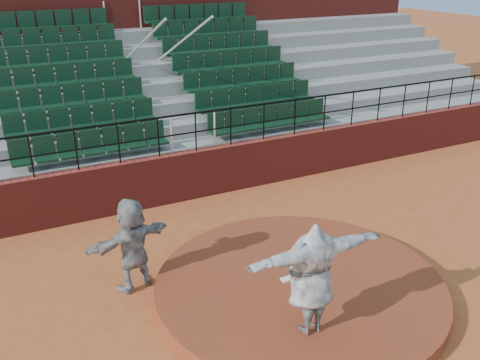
{
  "coord_description": "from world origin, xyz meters",
  "views": [
    {
      "loc": [
        -4.92,
        -7.16,
        5.96
      ],
      "look_at": [
        0.0,
        2.5,
        1.4
      ],
      "focal_mm": 40.0,
      "sensor_mm": 36.0,
      "label": 1
    }
  ],
  "objects": [
    {
      "name": "press_box_facade",
      "position": [
        0.0,
        12.6,
        3.55
      ],
      "size": [
        24.0,
        3.0,
        7.1
      ],
      "primitive_type": "cube",
      "color": "maroon",
      "rests_on": "ground"
    },
    {
      "name": "pitcher",
      "position": [
        -0.64,
        -1.26,
        1.23
      ],
      "size": [
        2.43,
        0.71,
        1.97
      ],
      "primitive_type": "imported",
      "rotation": [
        0.0,
        0.0,
        3.12
      ],
      "color": "black",
      "rests_on": "pitchers_mound"
    },
    {
      "name": "pitching_rubber",
      "position": [
        0.0,
        0.15,
        0.27
      ],
      "size": [
        0.6,
        0.15,
        0.03
      ],
      "primitive_type": "cube",
      "color": "white",
      "rests_on": "pitchers_mound"
    },
    {
      "name": "wall_railing",
      "position": [
        0.0,
        5.0,
        2.03
      ],
      "size": [
        24.04,
        0.05,
        1.03
      ],
      "color": "black",
      "rests_on": "boundary_wall"
    },
    {
      "name": "seating_deck",
      "position": [
        0.0,
        8.64,
        1.45
      ],
      "size": [
        24.0,
        5.97,
        4.63
      ],
      "color": "gray",
      "rests_on": "ground"
    },
    {
      "name": "boundary_wall",
      "position": [
        0.0,
        5.0,
        0.65
      ],
      "size": [
        24.0,
        0.3,
        1.3
      ],
      "primitive_type": "cube",
      "color": "maroon",
      "rests_on": "ground"
    },
    {
      "name": "ground",
      "position": [
        0.0,
        0.0,
        0.0
      ],
      "size": [
        90.0,
        90.0,
        0.0
      ],
      "primitive_type": "plane",
      "color": "#B05327",
      "rests_on": "ground"
    },
    {
      "name": "fielder",
      "position": [
        -2.73,
        1.62,
        0.93
      ],
      "size": [
        1.81,
        0.96,
        1.86
      ],
      "primitive_type": "imported",
      "rotation": [
        0.0,
        0.0,
        3.39
      ],
      "color": "black",
      "rests_on": "ground"
    },
    {
      "name": "pitchers_mound",
      "position": [
        0.0,
        0.0,
        0.12
      ],
      "size": [
        5.5,
        5.5,
        0.25
      ],
      "primitive_type": "cylinder",
      "color": "brown",
      "rests_on": "ground"
    }
  ]
}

